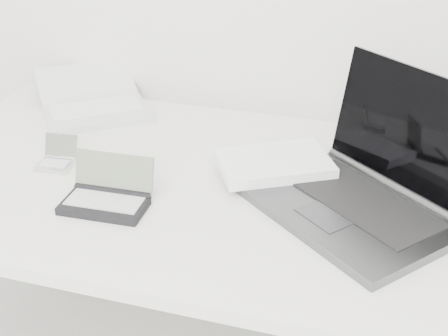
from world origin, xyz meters
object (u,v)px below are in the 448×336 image
(netbook_open_white, at_px, (93,103))
(laptop_large, at_px, (346,182))
(desk, at_px, (242,204))
(palmtop_charcoal, at_px, (107,197))

(netbook_open_white, bearing_deg, laptop_large, -58.61)
(desk, distance_m, netbook_open_white, 0.59)
(laptop_large, relative_size, palmtop_charcoal, 3.37)
(desk, bearing_deg, palmtop_charcoal, -147.15)
(laptop_large, relative_size, netbook_open_white, 1.34)
(netbook_open_white, bearing_deg, palmtop_charcoal, -96.78)
(laptop_large, xyz_separation_m, palmtop_charcoal, (-0.47, -0.16, -0.03))
(laptop_large, bearing_deg, netbook_open_white, -162.34)
(laptop_large, xyz_separation_m, netbook_open_white, (-0.73, 0.29, -0.03))
(palmtop_charcoal, bearing_deg, laptop_large, 16.82)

